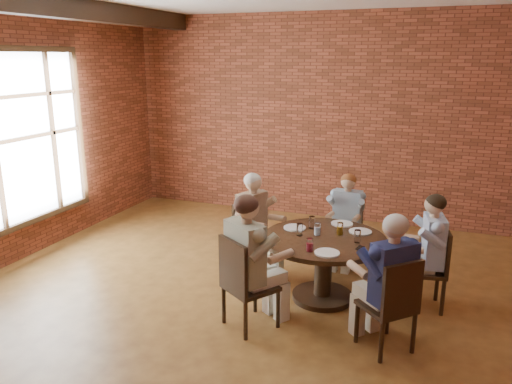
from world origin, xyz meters
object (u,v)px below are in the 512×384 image
(chair_a, at_px, (433,265))
(diner_c, at_px, (255,225))
(chair_d, at_px, (243,281))
(diner_e, at_px, (388,283))
(chair_e, at_px, (393,303))
(smartphone, at_px, (360,248))
(chair_b, at_px, (347,228))
(diner_a, at_px, (427,252))
(chair_c, at_px, (250,235))
(diner_b, at_px, (346,220))
(diner_d, at_px, (250,262))
(dining_table, at_px, (324,256))

(chair_a, xyz_separation_m, diner_c, (-2.13, 0.15, 0.15))
(chair_d, relative_size, diner_e, 0.73)
(chair_e, bearing_deg, smartphone, -102.24)
(chair_b, xyz_separation_m, chair_e, (0.80, -1.98, 0.03))
(diner_a, relative_size, chair_b, 1.47)
(chair_a, relative_size, chair_c, 0.99)
(chair_c, height_order, diner_e, diner_e)
(diner_b, bearing_deg, diner_c, -143.13)
(diner_d, xyz_separation_m, diner_e, (1.34, 0.06, -0.03))
(diner_b, relative_size, diner_e, 0.92)
(chair_a, relative_size, chair_b, 1.04)
(chair_b, relative_size, diner_c, 0.67)
(diner_a, relative_size, diner_e, 0.96)
(chair_a, height_order, diner_b, diner_b)
(smartphone, bearing_deg, chair_a, 40.95)
(smartphone, bearing_deg, diner_c, 168.97)
(dining_table, height_order, smartphone, smartphone)
(chair_d, bearing_deg, diner_a, -112.65)
(chair_d, bearing_deg, dining_table, -90.00)
(diner_e, bearing_deg, diner_b, -113.57)
(chair_d, height_order, chair_e, chair_d)
(diner_e, bearing_deg, chair_e, 90.00)
(diner_a, distance_m, diner_d, 1.95)
(chair_d, bearing_deg, chair_c, -38.14)
(chair_c, relative_size, smartphone, 7.37)
(dining_table, distance_m, diner_a, 1.11)
(diner_c, height_order, chair_d, diner_c)
(diner_d, bearing_deg, diner_a, -113.73)
(diner_d, xyz_separation_m, chair_e, (1.40, 0.00, -0.19))
(chair_b, height_order, diner_b, diner_b)
(diner_e, height_order, smartphone, diner_e)
(diner_b, height_order, diner_d, diner_d)
(chair_b, height_order, diner_d, diner_d)
(diner_d, height_order, chair_e, diner_d)
(smartphone, bearing_deg, chair_e, -45.59)
(chair_a, distance_m, chair_b, 1.45)
(dining_table, distance_m, diner_c, 1.05)
(diner_d, xyz_separation_m, smartphone, (0.99, 0.64, 0.05))
(diner_b, bearing_deg, diner_e, -65.90)
(dining_table, xyz_separation_m, chair_d, (-0.61, -0.92, -0.00))
(chair_a, relative_size, chair_d, 0.94)
(chair_e, distance_m, diner_e, 0.18)
(diner_a, height_order, chair_b, diner_a)
(chair_b, xyz_separation_m, smartphone, (0.38, -1.34, 0.27))
(dining_table, xyz_separation_m, diner_c, (-0.97, 0.38, 0.13))
(chair_e, bearing_deg, diner_c, -79.14)
(diner_a, bearing_deg, chair_b, -142.96)
(diner_b, height_order, smartphone, diner_b)
(diner_d, bearing_deg, chair_c, -34.91)
(chair_a, relative_size, chair_e, 0.97)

